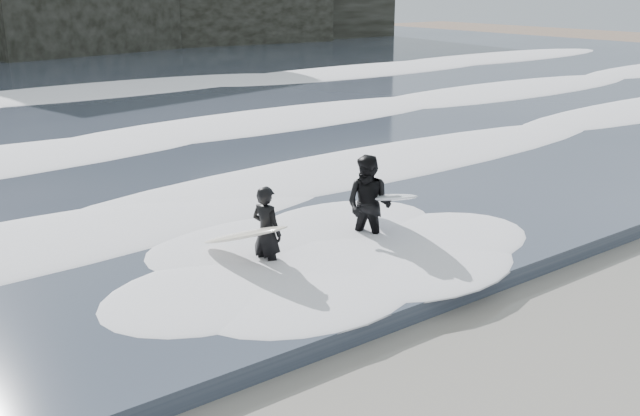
{
  "coord_description": "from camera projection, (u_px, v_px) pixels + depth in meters",
  "views": [
    {
      "loc": [
        -6.5,
        -3.35,
        4.54
      ],
      "look_at": [
        0.22,
        5.58,
        1.0
      ],
      "focal_mm": 40.0,
      "sensor_mm": 36.0,
      "label": 1
    }
  ],
  "objects": [
    {
      "name": "foam_near",
      "position": [
        210.0,
        197.0,
        14.39
      ],
      "size": [
        60.0,
        3.2,
        0.2
      ],
      "primitive_type": "ellipsoid",
      "color": "white",
      "rests_on": "sea"
    },
    {
      "name": "foam_mid",
      "position": [
        88.0,
        139.0,
        19.71
      ],
      "size": [
        60.0,
        4.0,
        0.24
      ],
      "primitive_type": "ellipsoid",
      "color": "white",
      "rests_on": "sea"
    },
    {
      "name": "foam_far",
      "position": [
        2.0,
        98.0,
        26.56
      ],
      "size": [
        60.0,
        4.8,
        0.3
      ],
      "primitive_type": "ellipsoid",
      "color": "white",
      "rests_on": "sea"
    },
    {
      "name": "surfer_left",
      "position": [
        260.0,
        233.0,
        11.23
      ],
      "size": [
        1.08,
        2.03,
        1.53
      ],
      "color": "black",
      "rests_on": "ground"
    },
    {
      "name": "surfer_right",
      "position": [
        371.0,
        204.0,
        12.31
      ],
      "size": [
        1.56,
        2.26,
        1.75
      ],
      "color": "black",
      "rests_on": "ground"
    }
  ]
}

